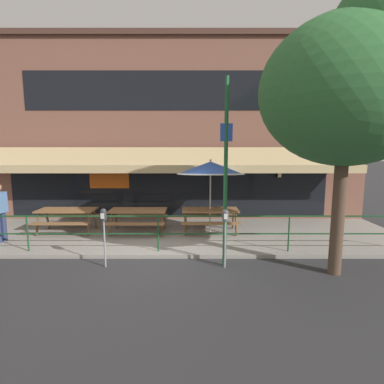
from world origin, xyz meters
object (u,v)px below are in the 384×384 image
object	(u,v)px
picnic_table_centre	(137,214)
parking_meter_near	(102,220)
picnic_table_right	(209,214)
patio_umbrella_right	(209,168)
street_tree_curbside	(353,81)
street_sign_pole	(225,172)
picnic_table_left	(66,214)
parking_meter_far	(224,220)

from	to	relation	value
picnic_table_centre	parking_meter_near	distance (m)	2.66
picnic_table_centre	picnic_table_right	distance (m)	2.31
patio_umbrella_right	street_tree_curbside	size ratio (longest dim) A/B	0.39
picnic_table_centre	street_sign_pole	bearing A→B (deg)	-45.16
picnic_table_left	picnic_table_right	bearing A→B (deg)	0.38
street_tree_curbside	picnic_table_right	bearing A→B (deg)	131.48
picnic_table_right	street_tree_curbside	size ratio (longest dim) A/B	0.30
picnic_table_centre	patio_umbrella_right	bearing A→B (deg)	1.84
patio_umbrella_right	parking_meter_near	bearing A→B (deg)	-134.84
picnic_table_right	parking_meter_far	bearing A→B (deg)	-86.05
picnic_table_centre	street_tree_curbside	world-z (taller)	street_tree_curbside
patio_umbrella_right	street_tree_curbside	bearing A→B (deg)	-48.64
picnic_table_centre	patio_umbrella_right	world-z (taller)	patio_umbrella_right
picnic_table_left	picnic_table_right	size ratio (longest dim) A/B	1.00
picnic_table_left	picnic_table_centre	xyz separation A→B (m)	(2.31, -0.03, 0.00)
picnic_table_centre	street_sign_pole	xyz separation A→B (m)	(2.50, -2.52, 1.55)
parking_meter_far	picnic_table_right	bearing A→B (deg)	93.95
picnic_table_left	street_tree_curbside	distance (m)	8.70
street_tree_curbside	street_sign_pole	bearing A→B (deg)	168.51
parking_meter_near	street_sign_pole	world-z (taller)	street_sign_pole
street_sign_pole	picnic_table_centre	bearing A→B (deg)	134.84
street_tree_curbside	picnic_table_left	bearing A→B (deg)	157.39
patio_umbrella_right	parking_meter_far	distance (m)	2.91
parking_meter_far	street_tree_curbside	xyz separation A→B (m)	(2.55, -0.39, 3.02)
parking_meter_near	street_tree_curbside	xyz separation A→B (m)	(5.39, -0.44, 3.02)
street_tree_curbside	parking_meter_near	bearing A→B (deg)	175.33
picnic_table_left	street_sign_pole	world-z (taller)	street_sign_pole
picnic_table_left	parking_meter_far	world-z (taller)	parking_meter_far
picnic_table_left	patio_umbrella_right	size ratio (longest dim) A/B	0.76
street_tree_curbside	picnic_table_centre	bearing A→B (deg)	149.00
picnic_table_right	parking_meter_near	distance (m)	3.78
street_sign_pole	parking_meter_far	bearing A→B (deg)	-91.74
parking_meter_far	picnic_table_left	bearing A→B (deg)	150.96
parking_meter_far	street_sign_pole	bearing A→B (deg)	88.26
picnic_table_centre	picnic_table_right	bearing A→B (deg)	1.52
parking_meter_near	street_tree_curbside	bearing A→B (deg)	-4.67
picnic_table_centre	parking_meter_near	world-z (taller)	parking_meter_near
parking_meter_near	street_sign_pole	xyz separation A→B (m)	(2.85, 0.08, 1.11)
picnic_table_left	street_tree_curbside	size ratio (longest dim) A/B	0.30
picnic_table_centre	street_sign_pole	size ratio (longest dim) A/B	0.41
parking_meter_near	street_tree_curbside	distance (m)	6.20
picnic_table_left	street_tree_curbside	xyz separation A→B (m)	(7.37, -3.07, 3.46)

